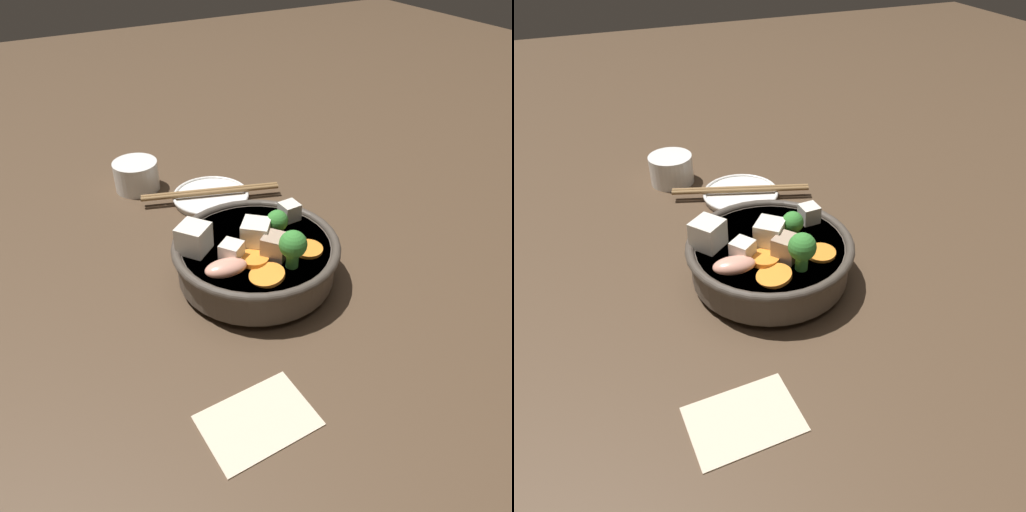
% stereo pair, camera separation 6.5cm
% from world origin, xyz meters
% --- Properties ---
extents(ground_plane, '(3.00, 3.00, 0.00)m').
position_xyz_m(ground_plane, '(0.00, 0.00, 0.00)').
color(ground_plane, '#4C3826').
extents(stirfry_bowl, '(0.22, 0.22, 0.10)m').
position_xyz_m(stirfry_bowl, '(-0.00, -0.00, 0.04)').
color(stirfry_bowl, '#51473D').
rests_on(stirfry_bowl, ground_plane).
extents(side_saucer, '(0.13, 0.13, 0.01)m').
position_xyz_m(side_saucer, '(0.03, 0.22, 0.01)').
color(side_saucer, white).
rests_on(side_saucer, ground_plane).
extents(tea_cup, '(0.08, 0.08, 0.05)m').
position_xyz_m(tea_cup, '(-0.06, 0.32, 0.03)').
color(tea_cup, white).
rests_on(tea_cup, ground_plane).
extents(napkin, '(0.11, 0.08, 0.00)m').
position_xyz_m(napkin, '(-0.11, -0.20, 0.00)').
color(napkin, beige).
rests_on(napkin, ground_plane).
extents(chopsticks_pair, '(0.22, 0.08, 0.01)m').
position_xyz_m(chopsticks_pair, '(0.03, 0.22, 0.02)').
color(chopsticks_pair, olive).
rests_on(chopsticks_pair, side_saucer).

